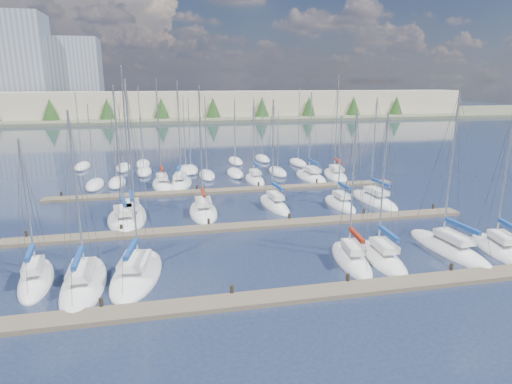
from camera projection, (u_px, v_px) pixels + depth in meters
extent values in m
plane|color=#242F49|center=(206.00, 154.00, 82.45)|extent=(400.00, 400.00, 0.00)
cube|color=#6B5E4C|center=(295.00, 295.00, 27.54)|extent=(44.00, 1.80, 0.35)
cylinder|color=#2D261C|center=(101.00, 306.00, 25.90)|extent=(0.26, 0.26, 1.10)
cylinder|color=#2D261C|center=(232.00, 293.00, 27.54)|extent=(0.26, 0.26, 1.10)
cylinder|color=#2D261C|center=(348.00, 281.00, 29.18)|extent=(0.26, 0.26, 1.10)
cylinder|color=#2D261C|center=(451.00, 270.00, 30.82)|extent=(0.26, 0.26, 1.10)
cube|color=#6B5E4C|center=(252.00, 226.00, 40.79)|extent=(44.00, 1.80, 0.35)
cylinder|color=#2D261C|center=(27.00, 237.00, 37.51)|extent=(0.26, 0.26, 1.10)
cylinder|color=#2D261C|center=(121.00, 230.00, 39.14)|extent=(0.26, 0.26, 1.10)
cylinder|color=#2D261C|center=(209.00, 224.00, 40.78)|extent=(0.26, 0.26, 1.10)
cylinder|color=#2D261C|center=(289.00, 219.00, 42.42)|extent=(0.26, 0.26, 1.10)
cylinder|color=#2D261C|center=(364.00, 214.00, 44.06)|extent=(0.26, 0.26, 1.10)
cylinder|color=#2D261C|center=(433.00, 209.00, 45.70)|extent=(0.26, 0.26, 1.10)
cube|color=#6B5E4C|center=(229.00, 190.00, 54.03)|extent=(44.00, 1.80, 0.35)
cylinder|color=#2D261C|center=(62.00, 196.00, 50.75)|extent=(0.26, 0.26, 1.10)
cylinder|color=#2D261C|center=(131.00, 193.00, 52.39)|extent=(0.26, 0.26, 1.10)
cylinder|color=#2D261C|center=(197.00, 189.00, 54.03)|extent=(0.26, 0.26, 1.10)
cylinder|color=#2D261C|center=(259.00, 186.00, 55.67)|extent=(0.26, 0.26, 1.10)
cylinder|color=#2D261C|center=(317.00, 183.00, 57.31)|extent=(0.26, 0.26, 1.10)
cylinder|color=#2D261C|center=(372.00, 180.00, 58.94)|extent=(0.26, 0.26, 1.10)
ellipsoid|color=white|center=(374.00, 201.00, 49.71)|extent=(3.43, 9.23, 1.60)
cube|color=silver|center=(376.00, 191.00, 48.96)|extent=(1.76, 3.27, 0.50)
cylinder|color=#9EA0A5|center=(374.00, 145.00, 48.77)|extent=(0.14, 0.14, 10.71)
cylinder|color=#9EA0A5|center=(381.00, 183.00, 48.02)|extent=(0.37, 3.80, 0.10)
cube|color=navy|center=(381.00, 182.00, 47.99)|extent=(0.54, 3.51, 0.30)
ellipsoid|color=white|center=(311.00, 177.00, 61.81)|extent=(3.30, 8.98, 1.60)
cube|color=silver|center=(312.00, 169.00, 61.06)|extent=(1.79, 3.16, 0.50)
cylinder|color=#9EA0A5|center=(310.00, 132.00, 60.84)|extent=(0.14, 0.14, 10.98)
cylinder|color=#9EA0A5|center=(314.00, 163.00, 60.12)|extent=(0.16, 3.75, 0.10)
cube|color=navy|center=(314.00, 162.00, 60.09)|extent=(0.36, 3.46, 0.30)
ellipsoid|color=white|center=(448.00, 250.00, 35.26)|extent=(3.26, 9.58, 1.60)
cube|color=maroon|center=(448.00, 250.00, 35.26)|extent=(1.67, 4.61, 0.12)
cube|color=silver|center=(454.00, 237.00, 34.50)|extent=(1.67, 3.39, 0.50)
cylinder|color=#9EA0A5|center=(451.00, 167.00, 34.25)|extent=(0.14, 0.14, 11.53)
cylinder|color=#9EA0A5|center=(462.00, 228.00, 33.53)|extent=(0.36, 3.96, 0.10)
cube|color=navy|center=(462.00, 226.00, 33.50)|extent=(0.54, 3.66, 0.30)
ellipsoid|color=white|center=(499.00, 250.00, 35.14)|extent=(3.97, 7.77, 1.60)
cube|color=silver|center=(504.00, 237.00, 34.45)|extent=(1.90, 2.82, 0.50)
cylinder|color=#9EA0A5|center=(506.00, 173.00, 34.10)|extent=(0.14, 0.14, 10.70)
cylinder|color=#9EA0A5|center=(510.00, 227.00, 33.61)|extent=(0.70, 3.07, 0.10)
cube|color=navy|center=(510.00, 226.00, 33.58)|extent=(0.85, 2.87, 0.30)
ellipsoid|color=white|center=(274.00, 206.00, 47.73)|extent=(2.80, 8.23, 1.60)
cube|color=silver|center=(276.00, 195.00, 47.02)|extent=(1.42, 2.91, 0.50)
cylinder|color=#9EA0A5|center=(273.00, 149.00, 46.73)|extent=(0.14, 0.14, 10.59)
cylinder|color=#9EA0A5|center=(278.00, 188.00, 46.16)|extent=(0.36, 3.40, 0.10)
cube|color=navy|center=(278.00, 186.00, 46.13)|extent=(0.53, 3.14, 0.30)
ellipsoid|color=white|center=(335.00, 176.00, 62.64)|extent=(4.18, 9.71, 1.60)
cube|color=black|center=(335.00, 176.00, 62.64)|extent=(2.12, 4.68, 0.12)
cube|color=silver|center=(337.00, 168.00, 61.86)|extent=(2.01, 3.49, 0.50)
cylinder|color=#9EA0A5|center=(337.00, 123.00, 61.43)|extent=(0.14, 0.14, 13.32)
cylinder|color=#9EA0A5|center=(338.00, 162.00, 60.87)|extent=(0.72, 3.91, 0.10)
cube|color=maroon|center=(338.00, 161.00, 60.84)|extent=(0.87, 3.63, 0.30)
ellipsoid|color=white|center=(351.00, 261.00, 33.07)|extent=(3.09, 7.49, 1.60)
cube|color=black|center=(351.00, 261.00, 33.07)|extent=(1.57, 3.61, 0.12)
cube|color=silver|center=(353.00, 247.00, 32.40)|extent=(1.53, 2.67, 0.50)
cylinder|color=#9EA0A5|center=(353.00, 181.00, 32.08)|extent=(0.14, 0.14, 10.29)
cylinder|color=#9EA0A5|center=(357.00, 237.00, 31.57)|extent=(0.45, 3.05, 0.10)
cube|color=maroon|center=(357.00, 235.00, 31.54)|extent=(0.62, 2.83, 0.30)
ellipsoid|color=white|center=(132.00, 215.00, 44.33)|extent=(3.68, 10.04, 1.60)
cube|color=black|center=(132.00, 215.00, 44.33)|extent=(1.88, 4.83, 0.12)
cube|color=silver|center=(131.00, 205.00, 43.55)|extent=(1.84, 3.56, 0.50)
cylinder|color=#9EA0A5|center=(126.00, 137.00, 43.05)|extent=(0.14, 0.14, 13.92)
cylinder|color=#9EA0A5|center=(131.00, 197.00, 42.56)|extent=(0.48, 4.12, 0.10)
cube|color=navy|center=(131.00, 195.00, 42.53)|extent=(0.65, 3.81, 0.30)
ellipsoid|color=white|center=(137.00, 275.00, 30.63)|extent=(4.54, 9.14, 1.60)
cube|color=silver|center=(135.00, 261.00, 29.88)|extent=(2.24, 3.30, 0.50)
cylinder|color=#9EA0A5|center=(132.00, 173.00, 29.46)|extent=(0.14, 0.14, 12.60)
cylinder|color=#9EA0A5|center=(131.00, 251.00, 28.94)|extent=(0.65, 3.65, 0.10)
cube|color=navy|center=(131.00, 249.00, 28.91)|extent=(0.80, 3.39, 0.30)
ellipsoid|color=white|center=(340.00, 205.00, 47.94)|extent=(2.36, 6.84, 1.60)
cube|color=black|center=(340.00, 205.00, 47.94)|extent=(1.22, 3.29, 0.12)
cube|color=silver|center=(342.00, 195.00, 47.29)|extent=(1.27, 2.40, 0.50)
cylinder|color=#9EA0A5|center=(340.00, 156.00, 47.08)|extent=(0.14, 0.14, 8.82)
cylinder|color=#9EA0A5|center=(344.00, 187.00, 46.52)|extent=(0.16, 2.86, 0.10)
cube|color=navy|center=(344.00, 186.00, 46.49)|extent=(0.35, 2.63, 0.30)
ellipsoid|color=white|center=(162.00, 185.00, 57.05)|extent=(3.07, 8.35, 1.60)
cube|color=black|center=(162.00, 185.00, 57.05)|extent=(1.57, 4.02, 0.12)
cube|color=silver|center=(162.00, 177.00, 56.34)|extent=(1.57, 2.96, 0.50)
cylinder|color=#9EA0A5|center=(159.00, 129.00, 55.77)|extent=(0.14, 0.14, 12.89)
cylinder|color=#9EA0A5|center=(162.00, 170.00, 55.47)|extent=(0.35, 3.44, 0.10)
cube|color=maroon|center=(162.00, 169.00, 55.44)|extent=(0.53, 3.18, 0.30)
ellipsoid|color=white|center=(203.00, 212.00, 45.34)|extent=(3.10, 8.37, 1.60)
cube|color=silver|center=(203.00, 202.00, 44.62)|extent=(1.66, 2.94, 0.50)
cylinder|color=#9EA0A5|center=(201.00, 145.00, 44.19)|extent=(0.14, 0.14, 12.06)
cylinder|color=#9EA0A5|center=(203.00, 193.00, 43.72)|extent=(0.19, 3.49, 0.10)
cube|color=maroon|center=(203.00, 192.00, 43.69)|extent=(0.38, 3.21, 0.30)
ellipsoid|color=white|center=(255.00, 180.00, 59.92)|extent=(2.36, 6.92, 1.60)
cube|color=black|center=(255.00, 180.00, 59.92)|extent=(1.23, 3.32, 0.12)
cube|color=silver|center=(255.00, 172.00, 59.27)|extent=(1.29, 2.43, 0.50)
cylinder|color=#9EA0A5|center=(254.00, 136.00, 58.91)|extent=(0.14, 0.14, 10.13)
cylinder|color=#9EA0A5|center=(256.00, 165.00, 58.49)|extent=(0.13, 2.90, 0.10)
cube|color=navy|center=(256.00, 164.00, 58.46)|extent=(0.32, 2.67, 0.30)
ellipsoid|color=white|center=(124.00, 222.00, 42.27)|extent=(4.50, 8.75, 1.60)
cube|color=black|center=(124.00, 222.00, 42.27)|extent=(2.29, 4.22, 0.12)
cube|color=silver|center=(124.00, 210.00, 41.57)|extent=(2.20, 3.17, 0.50)
cylinder|color=#9EA0A5|center=(118.00, 150.00, 41.09)|extent=(0.14, 0.14, 12.10)
cylinder|color=#9EA0A5|center=(123.00, 202.00, 40.70)|extent=(0.67, 3.48, 0.10)
cube|color=navy|center=(123.00, 201.00, 40.67)|extent=(0.82, 3.23, 0.30)
ellipsoid|color=white|center=(36.00, 281.00, 29.77)|extent=(3.13, 7.45, 1.60)
cube|color=silver|center=(33.00, 266.00, 29.12)|extent=(1.53, 2.67, 0.50)
cylinder|color=#9EA0A5|center=(27.00, 204.00, 28.93)|extent=(0.14, 0.14, 8.80)
cylinder|color=#9EA0A5|center=(30.00, 254.00, 28.33)|extent=(0.51, 3.02, 0.10)
cube|color=navy|center=(30.00, 253.00, 28.30)|extent=(0.67, 2.81, 0.30)
ellipsoid|color=white|center=(84.00, 285.00, 29.20)|extent=(3.04, 9.19, 1.60)
cube|color=black|center=(84.00, 285.00, 29.20)|extent=(1.57, 4.41, 0.12)
cube|color=silver|center=(81.00, 270.00, 28.44)|extent=(1.63, 3.23, 0.50)
cylinder|color=#9EA0A5|center=(76.00, 192.00, 28.28)|extent=(0.14, 0.14, 10.67)
cylinder|color=#9EA0A5|center=(78.00, 260.00, 27.49)|extent=(0.19, 3.83, 0.10)
cube|color=navy|center=(78.00, 258.00, 27.46)|extent=(0.38, 3.53, 0.30)
ellipsoid|color=white|center=(181.00, 184.00, 57.61)|extent=(4.11, 8.06, 1.60)
cube|color=silver|center=(180.00, 176.00, 56.91)|extent=(1.99, 2.92, 0.50)
cylinder|color=#9EA0A5|center=(179.00, 129.00, 56.37)|extent=(0.14, 0.14, 12.55)
cylinder|color=#9EA0A5|center=(179.00, 169.00, 56.05)|extent=(0.67, 3.19, 0.10)
cube|color=navy|center=(179.00, 168.00, 56.02)|extent=(0.82, 2.98, 0.30)
ellipsoid|color=white|center=(381.00, 259.00, 33.41)|extent=(2.78, 7.58, 1.60)
cube|color=silver|center=(384.00, 245.00, 32.73)|extent=(1.45, 2.68, 0.50)
cylinder|color=#9EA0A5|center=(383.00, 181.00, 32.43)|extent=(0.14, 0.14, 10.22)
cylinder|color=#9EA0A5|center=(389.00, 235.00, 31.89)|extent=(0.26, 3.13, 0.10)
cube|color=navy|center=(389.00, 234.00, 31.86)|extent=(0.45, 2.89, 0.30)
cylinder|color=#9EA0A5|center=(79.00, 128.00, 67.01)|extent=(0.12, 0.12, 11.20)
ellipsoid|color=white|center=(83.00, 167.00, 68.58)|extent=(2.20, 6.40, 1.40)
cylinder|color=#9EA0A5|center=(189.00, 133.00, 64.49)|extent=(0.12, 0.12, 10.14)
ellipsoid|color=white|center=(191.00, 170.00, 65.92)|extent=(2.20, 6.40, 1.40)
cylinder|color=#9EA0A5|center=(184.00, 132.00, 64.10)|extent=(0.12, 0.12, 10.49)
ellipsoid|color=white|center=(186.00, 171.00, 65.58)|extent=(2.20, 6.40, 1.40)
cylinder|color=#9EA0A5|center=(263.00, 127.00, 73.86)|extent=(0.12, 0.12, 10.06)
ellipsoid|color=white|center=(262.00, 159.00, 75.29)|extent=(2.20, 6.40, 1.40)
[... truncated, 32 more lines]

